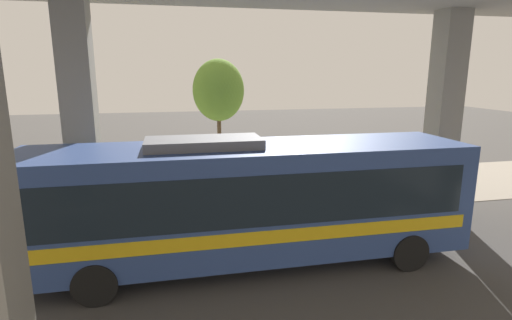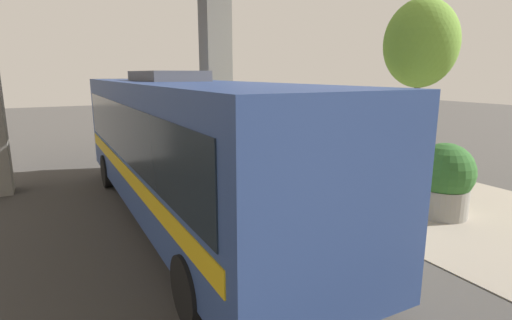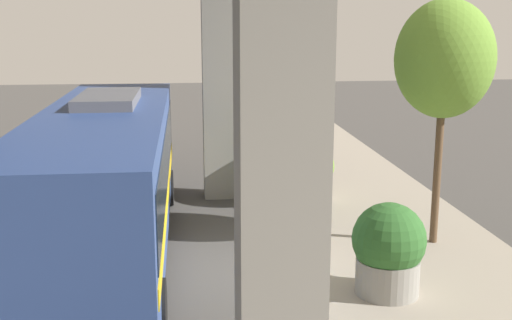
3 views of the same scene
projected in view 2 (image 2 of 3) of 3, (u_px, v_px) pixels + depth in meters
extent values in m
plane|color=#474442|center=(332.00, 216.00, 9.86)|extent=(80.00, 80.00, 0.00)
cube|color=gray|center=(417.00, 198.00, 11.24)|extent=(6.00, 40.00, 0.02)
cube|color=gray|center=(216.00, 69.00, 14.13)|extent=(0.90, 0.90, 7.19)
cube|color=#334C8C|center=(183.00, 143.00, 9.32)|extent=(2.66, 11.51, 2.81)
cube|color=#19232D|center=(182.00, 128.00, 9.25)|extent=(2.70, 10.59, 1.24)
cube|color=yellow|center=(184.00, 166.00, 9.44)|extent=(2.70, 10.94, 0.34)
cube|color=slate|center=(166.00, 76.00, 9.99)|extent=(1.33, 2.88, 0.24)
cylinder|color=black|center=(332.00, 252.00, 6.71)|extent=(0.28, 1.00, 1.00)
cylinder|color=black|center=(190.00, 289.00, 5.56)|extent=(0.28, 1.00, 1.00)
cylinder|color=black|center=(186.00, 163.00, 13.41)|extent=(0.28, 1.00, 1.00)
cylinder|color=black|center=(108.00, 171.00, 12.26)|extent=(0.28, 1.00, 1.00)
cylinder|color=red|center=(331.00, 185.00, 11.20)|extent=(0.23, 0.23, 0.74)
sphere|color=red|center=(332.00, 170.00, 11.11)|extent=(0.22, 0.22, 0.22)
cylinder|color=red|center=(336.00, 181.00, 11.26)|extent=(0.14, 0.10, 0.10)
cylinder|color=red|center=(327.00, 182.00, 11.10)|extent=(0.14, 0.10, 0.10)
cylinder|color=gray|center=(290.00, 155.00, 15.47)|extent=(0.92, 0.92, 0.69)
sphere|color=olive|center=(290.00, 138.00, 15.33)|extent=(1.17, 1.17, 1.17)
sphere|color=#993F8C|center=(286.00, 143.00, 15.40)|extent=(0.32, 0.32, 0.32)
cylinder|color=gray|center=(441.00, 202.00, 9.76)|extent=(1.22, 1.22, 0.73)
sphere|color=#2D6028|center=(444.00, 172.00, 9.60)|extent=(1.42, 1.42, 1.42)
sphere|color=#BF334C|center=(435.00, 180.00, 9.68)|extent=(0.43, 0.43, 0.43)
cylinder|color=gray|center=(263.00, 159.00, 14.57)|extent=(1.14, 1.14, 0.74)
sphere|color=#38722D|center=(263.00, 139.00, 14.41)|extent=(1.43, 1.43, 1.43)
sphere|color=orange|center=(258.00, 145.00, 14.49)|extent=(0.40, 0.40, 0.40)
cylinder|color=brown|center=(414.00, 125.00, 12.69)|extent=(0.18, 0.18, 3.67)
ellipsoid|color=olive|center=(421.00, 43.00, 12.16)|extent=(2.22, 2.22, 2.67)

